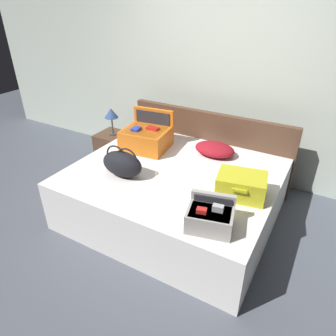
{
  "coord_description": "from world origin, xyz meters",
  "views": [
    {
      "loc": [
        1.29,
        -1.99,
        2.13
      ],
      "look_at": [
        0.0,
        0.27,
        0.65
      ],
      "focal_mm": 32.54,
      "sensor_mm": 36.0,
      "label": 1
    }
  ],
  "objects_px": {
    "hard_case_large": "(146,137)",
    "duffel_bag": "(122,164)",
    "pillow_near_headboard": "(215,149)",
    "table_lamp": "(111,114)",
    "hard_case_medium": "(241,185)",
    "bed": "(174,193)",
    "hard_case_small": "(210,217)",
    "nightstand": "(115,149)"
  },
  "relations": [
    {
      "from": "hard_case_large",
      "to": "duffel_bag",
      "type": "distance_m",
      "value": 0.67
    },
    {
      "from": "pillow_near_headboard",
      "to": "table_lamp",
      "type": "xyz_separation_m",
      "value": [
        -1.52,
        0.08,
        0.12
      ]
    },
    {
      "from": "hard_case_large",
      "to": "hard_case_medium",
      "type": "relative_size",
      "value": 1.17
    },
    {
      "from": "hard_case_large",
      "to": "table_lamp",
      "type": "relative_size",
      "value": 1.49
    },
    {
      "from": "hard_case_medium",
      "to": "pillow_near_headboard",
      "type": "bearing_deg",
      "value": 117.55
    },
    {
      "from": "hard_case_medium",
      "to": "bed",
      "type": "bearing_deg",
      "value": 162.08
    },
    {
      "from": "hard_case_small",
      "to": "nightstand",
      "type": "relative_size",
      "value": 0.9
    },
    {
      "from": "table_lamp",
      "to": "duffel_bag",
      "type": "bearing_deg",
      "value": -46.66
    },
    {
      "from": "duffel_bag",
      "to": "table_lamp",
      "type": "xyz_separation_m",
      "value": [
        -0.9,
        0.95,
        0.06
      ]
    },
    {
      "from": "pillow_near_headboard",
      "to": "nightstand",
      "type": "bearing_deg",
      "value": 177.15
    },
    {
      "from": "bed",
      "to": "duffel_bag",
      "type": "distance_m",
      "value": 0.67
    },
    {
      "from": "bed",
      "to": "hard_case_small",
      "type": "distance_m",
      "value": 0.98
    },
    {
      "from": "hard_case_large",
      "to": "pillow_near_headboard",
      "type": "distance_m",
      "value": 0.8
    },
    {
      "from": "hard_case_large",
      "to": "hard_case_medium",
      "type": "height_order",
      "value": "hard_case_large"
    },
    {
      "from": "hard_case_medium",
      "to": "table_lamp",
      "type": "height_order",
      "value": "table_lamp"
    },
    {
      "from": "hard_case_medium",
      "to": "hard_case_small",
      "type": "relative_size",
      "value": 1.17
    },
    {
      "from": "duffel_bag",
      "to": "pillow_near_headboard",
      "type": "height_order",
      "value": "duffel_bag"
    },
    {
      "from": "duffel_bag",
      "to": "table_lamp",
      "type": "height_order",
      "value": "duffel_bag"
    },
    {
      "from": "hard_case_large",
      "to": "hard_case_small",
      "type": "distance_m",
      "value": 1.53
    },
    {
      "from": "pillow_near_headboard",
      "to": "bed",
      "type": "bearing_deg",
      "value": -111.89
    },
    {
      "from": "pillow_near_headboard",
      "to": "nightstand",
      "type": "xyz_separation_m",
      "value": [
        -1.52,
        0.08,
        -0.4
      ]
    },
    {
      "from": "hard_case_medium",
      "to": "pillow_near_headboard",
      "type": "distance_m",
      "value": 0.81
    },
    {
      "from": "bed",
      "to": "nightstand",
      "type": "distance_m",
      "value": 1.45
    },
    {
      "from": "bed",
      "to": "hard_case_medium",
      "type": "height_order",
      "value": "hard_case_medium"
    },
    {
      "from": "hard_case_medium",
      "to": "duffel_bag",
      "type": "distance_m",
      "value": 1.16
    },
    {
      "from": "pillow_near_headboard",
      "to": "hard_case_small",
      "type": "bearing_deg",
      "value": -69.57
    },
    {
      "from": "nightstand",
      "to": "hard_case_large",
      "type": "bearing_deg",
      "value": -21.58
    },
    {
      "from": "bed",
      "to": "pillow_near_headboard",
      "type": "xyz_separation_m",
      "value": [
        0.22,
        0.55,
        0.35
      ]
    },
    {
      "from": "hard_case_large",
      "to": "nightstand",
      "type": "height_order",
      "value": "hard_case_large"
    },
    {
      "from": "nightstand",
      "to": "hard_case_medium",
      "type": "bearing_deg",
      "value": -19.18
    },
    {
      "from": "hard_case_large",
      "to": "duffel_bag",
      "type": "relative_size",
      "value": 1.26
    },
    {
      "from": "hard_case_medium",
      "to": "hard_case_small",
      "type": "bearing_deg",
      "value": -108.66
    },
    {
      "from": "hard_case_medium",
      "to": "duffel_bag",
      "type": "xyz_separation_m",
      "value": [
        -1.13,
        -0.25,
        0.03
      ]
    },
    {
      "from": "hard_case_medium",
      "to": "duffel_bag",
      "type": "relative_size",
      "value": 1.08
    },
    {
      "from": "hard_case_medium",
      "to": "nightstand",
      "type": "relative_size",
      "value": 1.05
    },
    {
      "from": "table_lamp",
      "to": "nightstand",
      "type": "bearing_deg",
      "value": 0.0
    },
    {
      "from": "bed",
      "to": "nightstand",
      "type": "xyz_separation_m",
      "value": [
        -1.31,
        0.62,
        -0.05
      ]
    },
    {
      "from": "duffel_bag",
      "to": "nightstand",
      "type": "relative_size",
      "value": 0.97
    },
    {
      "from": "hard_case_large",
      "to": "duffel_bag",
      "type": "xyz_separation_m",
      "value": [
        0.14,
        -0.65,
        -0.01
      ]
    },
    {
      "from": "bed",
      "to": "hard_case_small",
      "type": "relative_size",
      "value": 5.02
    },
    {
      "from": "bed",
      "to": "hard_case_medium",
      "type": "relative_size",
      "value": 4.29
    },
    {
      "from": "bed",
      "to": "duffel_bag",
      "type": "xyz_separation_m",
      "value": [
        -0.4,
        -0.33,
        0.41
      ]
    }
  ]
}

